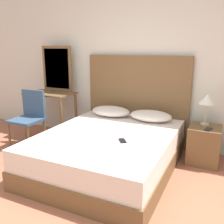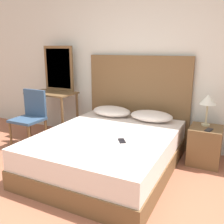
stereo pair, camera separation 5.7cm
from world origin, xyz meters
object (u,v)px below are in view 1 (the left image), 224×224
Objects in this scene: table_lamp at (207,100)px; nightstand at (204,145)px; phone_on_bed at (122,141)px; phone_on_nightstand at (208,129)px; vanity_desk at (51,101)px; chair at (30,115)px; bed at (109,151)px.

nightstand is at bearing -75.84° from table_lamp.
phone_on_bed is at bearing -132.98° from nightstand.
table_lamp is at bearing 107.21° from phone_on_nightstand.
table_lamp reaches higher than nightstand.
nightstand is at bearing 0.56° from vanity_desk.
phone_on_nightstand is 2.64m from chair.
table_lamp is at bearing 50.52° from phone_on_bed.
chair is (-2.60, -0.41, -0.00)m from phone_on_nightstand.
vanity_desk is (-1.44, 0.67, 0.39)m from bed.
table_lamp is 0.48× the size of chair.
chair is (-1.74, 0.37, 0.03)m from phone_on_bed.
bed is 2.43× the size of vanity_desk.
table_lamp is at bearing 2.59° from vanity_desk.
phone_on_nightstand reaches higher than phone_on_bed.
bed is at bearing 144.59° from phone_on_bed.
table_lamp is (0.81, 0.98, 0.36)m from phone_on_bed.
vanity_desk is 0.51m from chair.
phone_on_bed is 1.32m from table_lamp.
phone_on_nightstand is (0.87, 0.78, 0.03)m from phone_on_bed.
nightstand is 1.19× the size of table_lamp.
phone_on_nightstand reaches higher than bed.
phone_on_bed is 1.77m from chair.
chair is (-1.47, 0.17, 0.27)m from bed.
table_lamp is 2.64m from chair.
bed is 12.38× the size of phone_on_nightstand.
nightstand is 3.15× the size of phone_on_nightstand.
phone_on_nightstand is at bearing -1.92° from vanity_desk.
phone_on_nightstand is at bearing 41.85° from phone_on_bed.
table_lamp is 2.63× the size of phone_on_nightstand.
nightstand reaches higher than phone_on_bed.
phone_on_bed is at bearing -129.48° from table_lamp.
bed is at bearing -147.65° from nightstand.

